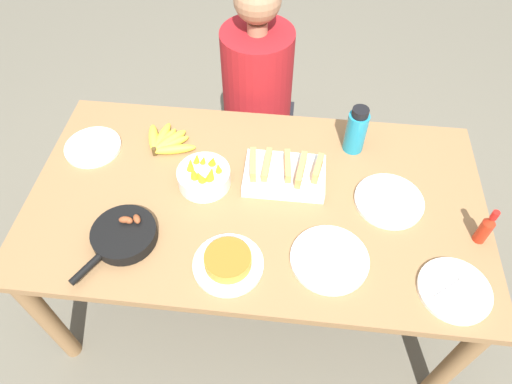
% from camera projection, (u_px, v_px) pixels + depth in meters
% --- Properties ---
extents(ground_plane, '(14.00, 14.00, 0.00)m').
position_uv_depth(ground_plane, '(256.00, 287.00, 2.30)').
color(ground_plane, '#666051').
extents(dining_table, '(1.72, 0.94, 0.74)m').
position_uv_depth(dining_table, '(256.00, 211.00, 1.79)').
color(dining_table, olive).
rests_on(dining_table, ground_plane).
extents(banana_bunch, '(0.23, 0.19, 0.04)m').
position_uv_depth(banana_bunch, '(165.00, 142.00, 1.88)').
color(banana_bunch, yellow).
rests_on(banana_bunch, dining_table).
extents(melon_tray, '(0.31, 0.21, 0.10)m').
position_uv_depth(melon_tray, '(285.00, 174.00, 1.75)').
color(melon_tray, silver).
rests_on(melon_tray, dining_table).
extents(skillet, '(0.24, 0.32, 0.08)m').
position_uv_depth(skillet, '(124.00, 235.00, 1.58)').
color(skillet, black).
rests_on(skillet, dining_table).
extents(frittata_plate_center, '(0.24, 0.24, 0.06)m').
position_uv_depth(frittata_plate_center, '(228.00, 262.00, 1.52)').
color(frittata_plate_center, silver).
rests_on(frittata_plate_center, dining_table).
extents(empty_plate_near_front, '(0.26, 0.26, 0.02)m').
position_uv_depth(empty_plate_near_front, '(389.00, 201.00, 1.70)').
color(empty_plate_near_front, silver).
rests_on(empty_plate_near_front, dining_table).
extents(empty_plate_far_left, '(0.24, 0.24, 0.02)m').
position_uv_depth(empty_plate_far_left, '(454.00, 290.00, 1.47)').
color(empty_plate_far_left, silver).
rests_on(empty_plate_far_left, dining_table).
extents(empty_plate_far_right, '(0.23, 0.23, 0.02)m').
position_uv_depth(empty_plate_far_right, '(93.00, 147.00, 1.87)').
color(empty_plate_far_right, silver).
rests_on(empty_plate_far_right, dining_table).
extents(empty_plate_mid_edge, '(0.27, 0.27, 0.02)m').
position_uv_depth(empty_plate_mid_edge, '(329.00, 259.00, 1.55)').
color(empty_plate_mid_edge, silver).
rests_on(empty_plate_mid_edge, dining_table).
extents(fruit_bowl_mango, '(0.20, 0.20, 0.13)m').
position_uv_depth(fruit_bowl_mango, '(204.00, 176.00, 1.73)').
color(fruit_bowl_mango, silver).
rests_on(fruit_bowl_mango, dining_table).
extents(water_bottle, '(0.08, 0.08, 0.21)m').
position_uv_depth(water_bottle, '(356.00, 130.00, 1.81)').
color(water_bottle, teal).
rests_on(water_bottle, dining_table).
extents(hot_sauce_bottle, '(0.04, 0.04, 0.16)m').
position_uv_depth(hot_sauce_bottle, '(486.00, 228.00, 1.55)').
color(hot_sauce_bottle, '#B72814').
rests_on(hot_sauce_bottle, dining_table).
extents(person_figure, '(0.37, 0.37, 1.24)m').
position_uv_depth(person_figure, '(257.00, 115.00, 2.34)').
color(person_figure, black).
rests_on(person_figure, ground_plane).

